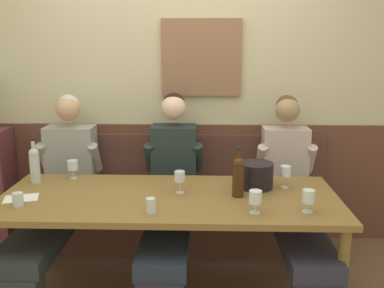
{
  "coord_description": "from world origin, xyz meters",
  "views": [
    {
      "loc": [
        0.24,
        -2.59,
        1.71
      ],
      "look_at": [
        0.14,
        0.43,
        0.99
      ],
      "focal_mm": 40.5,
      "sensor_mm": 36.0,
      "label": 1
    }
  ],
  "objects": [
    {
      "name": "room_wall_back",
      "position": [
        0.0,
        1.09,
        1.4
      ],
      "size": [
        6.8,
        0.12,
        2.8
      ],
      "color": "beige",
      "rests_on": "ground"
    },
    {
      "name": "wood_wainscot_panel",
      "position": [
        0.0,
        1.04,
        0.51
      ],
      "size": [
        6.8,
        0.03,
        1.02
      ],
      "primitive_type": "cube",
      "color": "brown",
      "rests_on": "ground"
    },
    {
      "name": "wall_bench",
      "position": [
        0.0,
        0.83,
        0.28
      ],
      "size": [
        2.51,
        0.42,
        0.94
      ],
      "color": "brown",
      "rests_on": "ground"
    },
    {
      "name": "dining_table",
      "position": [
        0.0,
        0.08,
        0.65
      ],
      "size": [
        2.21,
        0.89,
        0.73
      ],
      "color": "olive",
      "rests_on": "ground"
    },
    {
      "name": "person_center_right_seat",
      "position": [
        -0.86,
        0.43,
        0.62
      ],
      "size": [
        0.5,
        1.35,
        1.3
      ],
      "color": "#2F3234",
      "rests_on": "ground"
    },
    {
      "name": "person_right_seat",
      "position": [
        -0.02,
        0.45,
        0.64
      ],
      "size": [
        0.46,
        1.37,
        1.32
      ],
      "color": "#2C2833",
      "rests_on": "ground"
    },
    {
      "name": "person_left_seat",
      "position": [
        0.88,
        0.42,
        0.62
      ],
      "size": [
        0.47,
        1.35,
        1.3
      ],
      "color": "#2F2C3E",
      "rests_on": "ground"
    },
    {
      "name": "ice_bucket",
      "position": [
        0.59,
        0.26,
        0.82
      ],
      "size": [
        0.24,
        0.24,
        0.18
      ],
      "primitive_type": "cylinder",
      "color": "black",
      "rests_on": "dining_table"
    },
    {
      "name": "wine_bottle_amber_mid",
      "position": [
        -0.97,
        0.32,
        0.87
      ],
      "size": [
        0.07,
        0.07,
        0.33
      ],
      "color": "#B6BFBB",
      "rests_on": "dining_table"
    },
    {
      "name": "wine_bottle_clear_water",
      "position": [
        0.45,
        0.08,
        0.87
      ],
      "size": [
        0.08,
        0.08,
        0.33
      ],
      "color": "#3E240E",
      "rests_on": "dining_table"
    },
    {
      "name": "wine_glass_mid_right",
      "position": [
        -0.74,
        0.43,
        0.82
      ],
      "size": [
        0.08,
        0.08,
        0.13
      ],
      "color": "silver",
      "rests_on": "dining_table"
    },
    {
      "name": "wine_glass_center_front",
      "position": [
        0.85,
        -0.17,
        0.82
      ],
      "size": [
        0.07,
        0.07,
        0.14
      ],
      "color": "silver",
      "rests_on": "dining_table"
    },
    {
      "name": "wine_glass_near_bucket",
      "position": [
        0.07,
        0.14,
        0.83
      ],
      "size": [
        0.07,
        0.07,
        0.15
      ],
      "color": "silver",
      "rests_on": "dining_table"
    },
    {
      "name": "wine_glass_by_bottle",
      "position": [
        0.79,
        0.27,
        0.84
      ],
      "size": [
        0.07,
        0.07,
        0.15
      ],
      "color": "silver",
      "rests_on": "dining_table"
    },
    {
      "name": "wine_glass_center_rear",
      "position": [
        0.53,
        -0.2,
        0.82
      ],
      "size": [
        0.08,
        0.08,
        0.14
      ],
      "color": "silver",
      "rests_on": "dining_table"
    },
    {
      "name": "water_tumbler_left",
      "position": [
        -0.08,
        -0.23,
        0.77
      ],
      "size": [
        0.06,
        0.06,
        0.09
      ],
      "primitive_type": "cylinder",
      "color": "silver",
      "rests_on": "dining_table"
    },
    {
      "name": "water_tumbler_center",
      "position": [
        -0.91,
        -0.13,
        0.77
      ],
      "size": [
        0.07,
        0.07,
        0.08
      ],
      "primitive_type": "cylinder",
      "color": "silver",
      "rests_on": "dining_table"
    },
    {
      "name": "tasting_sheet_left_guest",
      "position": [
        -0.95,
        -0.0,
        0.73
      ],
      "size": [
        0.24,
        0.2,
        0.0
      ],
      "primitive_type": "cube",
      "rotation": [
        0.0,
        0.0,
        0.29
      ],
      "color": "white",
      "rests_on": "dining_table"
    }
  ]
}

